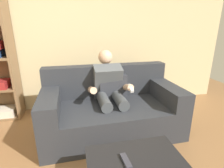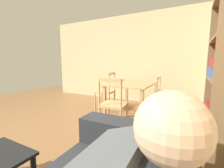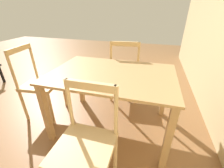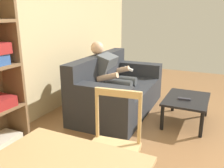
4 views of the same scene
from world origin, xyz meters
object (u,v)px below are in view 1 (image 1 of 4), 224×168
at_px(couch, 111,109).
at_px(person_lounging, 109,90).
at_px(coffee_table, 137,167).
at_px(tv_remote, 126,161).

bearing_deg(couch, person_lounging, 97.57).
bearing_deg(couch, coffee_table, -90.68).
distance_m(coffee_table, tv_remote, 0.11).
bearing_deg(person_lounging, coffee_table, -90.21).
bearing_deg(couch, tv_remote, -95.36).
xyz_separation_m(person_lounging, coffee_table, (-0.00, -1.19, -0.26)).
relative_size(couch, person_lounging, 1.68).
bearing_deg(tv_remote, couch, 79.71).
height_order(couch, tv_remote, couch).
height_order(coffee_table, tv_remote, tv_remote).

